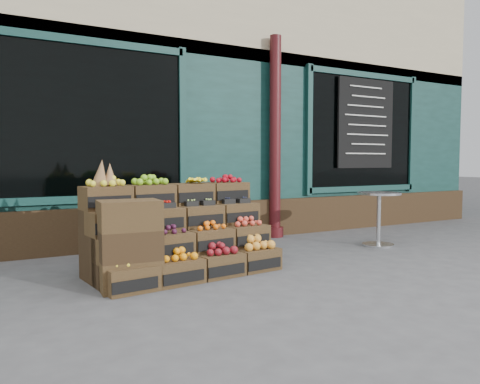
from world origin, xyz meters
TOP-DOWN VIEW (x-y plane):
  - ground at (0.00, 0.00)m, footprint 60.00×60.00m
  - shop_facade at (0.00, 5.11)m, footprint 12.00×6.24m
  - crate_display at (-1.05, 0.54)m, footprint 2.08×1.18m
  - spare_crates at (-1.72, 0.14)m, footprint 0.60×0.44m
  - bistro_table at (2.05, 0.63)m, footprint 0.62×0.62m
  - shopkeeper at (-1.61, 2.64)m, footprint 0.87×0.66m

SIDE VIEW (x-z plane):
  - ground at x=0.00m, z-range 0.00..0.00m
  - crate_display at x=-1.05m, z-range -0.24..1.00m
  - spare_crates at x=-1.72m, z-range 0.00..0.85m
  - bistro_table at x=2.05m, z-range 0.10..0.87m
  - shopkeeper at x=-1.61m, z-range 0.00..2.17m
  - shop_facade at x=0.00m, z-range 0.00..4.80m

